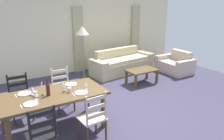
{
  "coord_description": "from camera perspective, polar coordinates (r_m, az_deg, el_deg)",
  "views": [
    {
      "loc": [
        -2.29,
        -3.83,
        2.38
      ],
      "look_at": [
        0.46,
        0.63,
        0.75
      ],
      "focal_mm": 35.88,
      "sensor_mm": 36.0,
      "label": 1
    }
  ],
  "objects": [
    {
      "name": "dinner_plate_far_left",
      "position": [
        4.39,
        -21.42,
        -5.65
      ],
      "size": [
        0.24,
        0.24,
        0.02
      ],
      "primitive_type": "cylinder",
      "color": "white",
      "rests_on": "dining_table"
    },
    {
      "name": "dining_chair_near_right",
      "position": [
        3.89,
        -4.81,
        -12.08
      ],
      "size": [
        0.44,
        0.42,
        0.96
      ],
      "color": "beige",
      "rests_on": "ground_plane"
    },
    {
      "name": "armchair_upholstered",
      "position": [
        8.07,
        15.97,
        1.29
      ],
      "size": [
        0.82,
        1.17,
        0.72
      ],
      "color": "beige",
      "rests_on": "ground_plane"
    },
    {
      "name": "fork_far_left",
      "position": [
        4.38,
        -23.34,
        -6.06
      ],
      "size": [
        0.02,
        0.17,
        0.01
      ],
      "primitive_type": "cube",
      "rotation": [
        0.0,
        0.0,
        0.04
      ],
      "color": "silver",
      "rests_on": "dining_table"
    },
    {
      "name": "standing_lamp",
      "position": [
        7.0,
        -7.57,
        9.18
      ],
      "size": [
        0.4,
        0.4,
        1.64
      ],
      "color": "#332D28",
      "rests_on": "ground_plane"
    },
    {
      "name": "coffee_cup_primary",
      "position": [
        4.24,
        -10.77,
        -5.01
      ],
      "size": [
        0.07,
        0.07,
        0.09
      ],
      "primitive_type": "cylinder",
      "color": "beige",
      "rests_on": "dining_table"
    },
    {
      "name": "dining_chair_far_left",
      "position": [
        4.99,
        -22.4,
        -6.51
      ],
      "size": [
        0.43,
        0.41,
        0.96
      ],
      "color": "black",
      "rests_on": "ground_plane"
    },
    {
      "name": "coffee_table",
      "position": [
        6.72,
        7.62,
        -0.41
      ],
      "size": [
        0.9,
        0.56,
        0.42
      ],
      "color": "brown",
      "rests_on": "ground_plane"
    },
    {
      "name": "candle_tall",
      "position": [
        4.21,
        -17.31,
        -5.3
      ],
      "size": [
        0.05,
        0.05,
        0.25
      ],
      "color": "#998C66",
      "rests_on": "dining_table"
    },
    {
      "name": "dinner_plate_far_right",
      "position": [
        4.61,
        -10.41,
        -3.63
      ],
      "size": [
        0.24,
        0.24,
        0.02
      ],
      "primitive_type": "cylinder",
      "color": "white",
      "rests_on": "dining_table"
    },
    {
      "name": "fork_far_right",
      "position": [
        4.56,
        -12.16,
        -4.04
      ],
      "size": [
        0.02,
        0.17,
        0.01
      ],
      "primitive_type": "cube",
      "rotation": [
        0.0,
        0.0,
        -0.02
      ],
      "color": "silver",
      "rests_on": "dining_table"
    },
    {
      "name": "ground_plane",
      "position": [
        5.06,
        -0.71,
        -10.9
      ],
      "size": [
        9.6,
        9.6,
        0.02
      ],
      "primitive_type": "cube",
      "color": "#3D384E"
    },
    {
      "name": "curtain_panel_right",
      "position": [
        8.92,
        5.95,
        8.95
      ],
      "size": [
        0.35,
        0.08,
        2.2
      ],
      "primitive_type": "cube",
      "color": "tan",
      "rests_on": "ground_plane"
    },
    {
      "name": "wine_glass_near_right",
      "position": [
        4.29,
        -6.7,
        -3.59
      ],
      "size": [
        0.06,
        0.06,
        0.16
      ],
      "color": "white",
      "rests_on": "dining_table"
    },
    {
      "name": "dining_table",
      "position": [
        4.29,
        -14.72,
        -6.92
      ],
      "size": [
        1.9,
        0.96,
        0.75
      ],
      "color": "brown",
      "rests_on": "ground_plane"
    },
    {
      "name": "dining_chair_near_left",
      "position": [
        3.61,
        -17.48,
        -15.46
      ],
      "size": [
        0.44,
        0.42,
        0.96
      ],
      "color": "black",
      "rests_on": "ground_plane"
    },
    {
      "name": "dining_chair_far_right",
      "position": [
        5.14,
        -12.54,
        -4.86
      ],
      "size": [
        0.42,
        0.4,
        0.96
      ],
      "color": "beige",
      "rests_on": "ground_plane"
    },
    {
      "name": "candle_short",
      "position": [
        4.26,
        -12.12,
        -4.96
      ],
      "size": [
        0.05,
        0.05,
        0.18
      ],
      "color": "#998C66",
      "rests_on": "dining_table"
    },
    {
      "name": "wall_far",
      "position": [
        7.56,
        -13.92,
        8.96
      ],
      "size": [
        9.6,
        0.16,
        2.7
      ],
      "primitive_type": "cube",
      "color": "beige",
      "rests_on": "ground_plane"
    },
    {
      "name": "wine_bottle",
      "position": [
        4.16,
        -16.01,
        -4.76
      ],
      "size": [
        0.07,
        0.07,
        0.32
      ],
      "color": "#471919",
      "rests_on": "dining_table"
    },
    {
      "name": "fork_near_left",
      "position": [
        3.92,
        -22.15,
        -8.63
      ],
      "size": [
        0.02,
        0.17,
        0.01
      ],
      "primitive_type": "cube",
      "rotation": [
        0.0,
        0.0,
        -0.0
      ],
      "color": "silver",
      "rests_on": "dining_table"
    },
    {
      "name": "curtain_panel_left",
      "position": [
        7.71,
        -8.5,
        7.54
      ],
      "size": [
        0.35,
        0.08,
        2.2
      ],
      "primitive_type": "cube",
      "color": "tan",
      "rests_on": "ground_plane"
    },
    {
      "name": "couch",
      "position": [
        7.72,
        2.44,
        1.58
      ],
      "size": [
        2.36,
        1.07,
        0.8
      ],
      "color": "#C9B98B",
      "rests_on": "ground_plane"
    },
    {
      "name": "dinner_plate_near_left",
      "position": [
        3.94,
        -20.01,
        -8.16
      ],
      "size": [
        0.24,
        0.24,
        0.02
      ],
      "primitive_type": "cylinder",
      "color": "white",
      "rests_on": "dining_table"
    },
    {
      "name": "wine_glass_far_left",
      "position": [
        4.28,
        -19.68,
        -4.59
      ],
      "size": [
        0.06,
        0.06,
        0.16
      ],
      "color": "white",
      "rests_on": "dining_table"
    },
    {
      "name": "fork_near_right",
      "position": [
        4.13,
        -9.77,
        -6.23
      ],
      "size": [
        0.02,
        0.17,
        0.01
      ],
      "primitive_type": "cube",
      "rotation": [
        0.0,
        0.0,
        -0.01
      ],
      "color": "silver",
      "rests_on": "dining_table"
    },
    {
      "name": "dinner_plate_near_right",
      "position": [
        4.17,
        -7.86,
        -5.75
      ],
      "size": [
        0.24,
        0.24,
        0.02
      ],
      "primitive_type": "cylinder",
      "color": "white",
      "rests_on": "dining_table"
    },
    {
      "name": "coffee_cup_secondary",
      "position": [
        4.23,
        -18.9,
        -5.75
      ],
      "size": [
        0.07,
        0.07,
        0.09
      ],
      "primitive_type": "cylinder",
      "color": "beige",
      "rests_on": "dining_table"
    },
    {
      "name": "wine_glass_near_left",
      "position": [
        4.03,
        -18.87,
        -5.84
      ],
      "size": [
        0.06,
        0.06,
        0.16
      ],
      "color": "white",
      "rests_on": "dining_table"
    }
  ]
}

